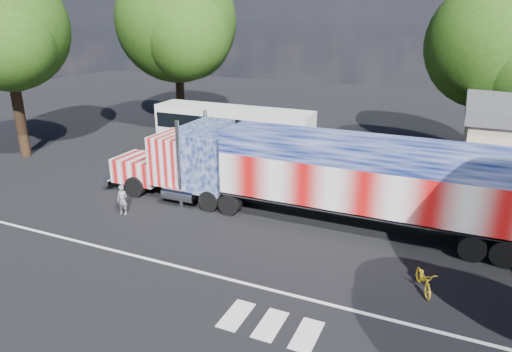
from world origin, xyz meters
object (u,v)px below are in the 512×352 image
at_px(semi_truck, 313,173).
at_px(woman, 122,200).
at_px(coach_bus, 233,130).
at_px(tree_ne_a, 493,46).
at_px(tree_nw_a, 178,22).
at_px(bicycle, 424,279).
at_px(tree_w_a, 5,29).

xyz_separation_m(semi_truck, woman, (-8.59, -3.22, -1.56)).
height_order(coach_bus, tree_ne_a, tree_ne_a).
xyz_separation_m(woman, tree_nw_a, (-7.56, 17.09, 7.99)).
xyz_separation_m(coach_bus, tree_nw_a, (-7.77, 5.57, 7.03)).
xyz_separation_m(semi_truck, coach_bus, (-8.38, 8.30, -0.60)).
distance_m(bicycle, tree_ne_a, 18.70).
relative_size(semi_truck, woman, 14.13).
xyz_separation_m(bicycle, tree_nw_a, (-21.59, 18.05, 8.30)).
height_order(bicycle, tree_w_a, tree_w_a).
bearing_deg(tree_ne_a, semi_truck, -118.71).
xyz_separation_m(semi_truck, tree_nw_a, (-16.15, 13.87, 6.43)).
xyz_separation_m(semi_truck, bicycle, (5.44, -4.19, -1.87)).
distance_m(bicycle, tree_nw_a, 29.34).
distance_m(semi_truck, tree_ne_a, 15.76).
bearing_deg(bicycle, tree_w_a, 146.39).
height_order(bicycle, tree_nw_a, tree_nw_a).
xyz_separation_m(tree_w_a, tree_nw_a, (5.06, 11.97, 0.32)).
height_order(woman, tree_nw_a, tree_nw_a).
height_order(coach_bus, tree_w_a, tree_w_a).
bearing_deg(tree_nw_a, tree_w_a, -112.91).
bearing_deg(bicycle, tree_ne_a, 63.60).
relative_size(semi_truck, coach_bus, 1.86).
relative_size(coach_bus, woman, 7.60).
distance_m(coach_bus, bicycle, 18.67).
bearing_deg(tree_ne_a, bicycle, -95.64).
bearing_deg(semi_truck, tree_w_a, 174.90).
height_order(woman, tree_ne_a, tree_ne_a).
bearing_deg(tree_nw_a, woman, -66.15).
bearing_deg(woman, bicycle, -10.45).
bearing_deg(tree_ne_a, tree_w_a, -158.52).
height_order(tree_nw_a, tree_ne_a, tree_nw_a).
relative_size(woman, tree_nw_a, 0.11).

